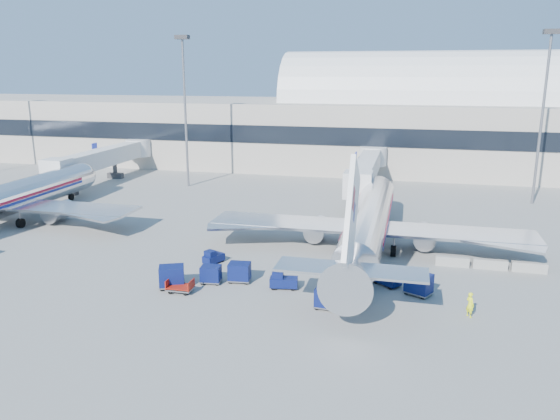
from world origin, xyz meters
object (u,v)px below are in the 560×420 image
(cart_train_a, at_px, (240,272))
(cart_solo_near, at_px, (327,298))
(cart_train_b, at_px, (211,274))
(mast_east, at_px, (545,92))
(barrier_near, at_px, (452,261))
(airliner_main, at_px, (368,223))
(jetbridge_mid, at_px, (107,157))
(tug_lead, at_px, (283,280))
(cart_solo_far, at_px, (419,284))
(cart_train_c, at_px, (172,276))
(mast_west, at_px, (184,89))
(tug_left, at_px, (213,257))
(cart_open_red, at_px, (181,288))
(barrier_far, at_px, (529,267))
(tug_right, at_px, (386,277))
(jetbridge_near, at_px, (367,168))
(ramp_worker, at_px, (470,305))
(airliner_mid, at_px, (5,200))
(barrier_mid, at_px, (490,264))

(cart_train_a, bearing_deg, cart_solo_near, -29.16)
(cart_solo_near, bearing_deg, cart_train_b, 170.11)
(mast_east, height_order, barrier_near, mast_east)
(airliner_main, height_order, jetbridge_mid, airliner_main)
(tug_lead, xyz_separation_m, cart_train_b, (-6.17, -0.34, 0.13))
(cart_solo_far, bearing_deg, cart_train_c, -143.34)
(mast_west, bearing_deg, cart_train_a, -61.02)
(tug_lead, distance_m, tug_left, 8.84)
(cart_solo_near, bearing_deg, cart_open_red, -176.26)
(barrier_far, bearing_deg, cart_solo_near, -144.00)
(mast_west, xyz_separation_m, tug_lead, (24.02, -36.84, -14.11))
(mast_west, xyz_separation_m, cart_open_red, (16.16, -39.68, -14.40))
(airliner_main, distance_m, cart_train_a, 14.81)
(jetbridge_mid, bearing_deg, cart_solo_near, -43.68)
(mast_east, xyz_separation_m, cart_solo_near, (-21.78, -39.90, -13.92))
(airliner_main, height_order, tug_left, airliner_main)
(jetbridge_mid, distance_m, tug_lead, 53.89)
(barrier_near, xyz_separation_m, cart_train_a, (-17.88, -8.33, 0.44))
(barrier_near, relative_size, tug_lead, 1.23)
(mast_east, xyz_separation_m, cart_train_a, (-29.88, -36.33, -13.90))
(tug_right, xyz_separation_m, cart_solo_near, (-4.09, -5.85, 0.18))
(jetbridge_near, height_order, tug_left, jetbridge_near)
(airliner_main, relative_size, ramp_worker, 19.56)
(jetbridge_mid, relative_size, cart_open_red, 13.42)
(mast_west, distance_m, cart_solo_near, 50.82)
(airliner_main, height_order, tug_lead, airliner_main)
(jetbridge_mid, relative_size, cart_train_c, 10.65)
(airliner_mid, height_order, cart_train_b, airliner_mid)
(cart_train_c, bearing_deg, cart_open_red, -57.41)
(barrier_near, bearing_deg, jetbridge_near, 109.85)
(jetbridge_mid, xyz_separation_m, cart_solo_near, (42.62, -40.71, -3.06))
(tug_right, bearing_deg, barrier_near, 84.52)
(barrier_near, relative_size, ramp_worker, 1.57)
(jetbridge_mid, bearing_deg, tug_left, -47.39)
(mast_west, distance_m, cart_train_c, 43.98)
(mast_west, bearing_deg, mast_east, 0.00)
(cart_train_a, relative_size, cart_train_c, 0.78)
(cart_open_red, xyz_separation_m, ramp_worker, (22.41, 0.80, 0.56))
(airliner_mid, height_order, mast_east, mast_east)
(airliner_main, bearing_deg, tug_right, -74.89)
(jetbridge_mid, height_order, tug_right, jetbridge_mid)
(mast_west, relative_size, cart_solo_near, 11.54)
(tug_left, bearing_deg, tug_lead, -94.64)
(airliner_main, bearing_deg, tug_lead, -117.79)
(tug_right, height_order, tug_left, tug_right)
(barrier_near, bearing_deg, jetbridge_mid, 151.20)
(barrier_mid, xyz_separation_m, tug_left, (-25.01, -4.56, 0.16))
(barrier_mid, bearing_deg, tug_left, -169.67)
(mast_east, xyz_separation_m, barrier_mid, (-8.70, -28.00, -14.34))
(cart_train_c, relative_size, ramp_worker, 1.36)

